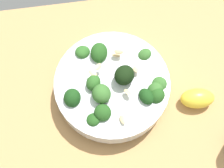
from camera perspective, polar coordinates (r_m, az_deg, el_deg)
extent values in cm
cube|color=tan|center=(61.51, 3.43, -5.16)|extent=(56.45, 56.45, 3.05)
cylinder|color=white|center=(60.58, 0.00, -1.22)|extent=(12.34, 12.34, 1.32)
cylinder|color=white|center=(58.12, 0.00, -0.26)|extent=(22.44, 22.44, 3.97)
cylinder|color=silver|center=(56.66, 0.00, 0.35)|extent=(19.56, 19.56, 0.80)
cylinder|color=#4A8F3C|center=(59.80, -2.46, 5.24)|extent=(1.73, 1.58, 1.60)
ellipsoid|color=#23511C|center=(58.19, -2.54, 6.09)|extent=(5.19, 5.37, 4.71)
cylinder|color=#589D47|center=(58.33, 8.95, -0.62)|extent=(1.35, 1.01, 1.69)
ellipsoid|color=#386B2B|center=(56.92, 9.17, -0.04)|extent=(4.52, 4.56, 3.02)
cylinder|color=#3C7A32|center=(60.69, -5.60, 5.53)|extent=(1.34, 1.26, 1.59)
ellipsoid|color=#2D6023|center=(59.41, -5.72, 6.20)|extent=(4.65, 4.84, 3.27)
cylinder|color=#4A8F3C|center=(57.34, 8.20, -1.71)|extent=(1.44, 1.40, 1.28)
ellipsoid|color=#386B2B|center=(56.08, 8.38, -1.21)|extent=(4.26, 5.06, 4.48)
cylinder|color=#4A8F3C|center=(56.40, -3.57, -0.30)|extent=(1.57, 1.65, 1.17)
ellipsoid|color=#2D6023|center=(55.15, -3.65, 0.24)|extent=(4.58, 4.37, 3.92)
cylinder|color=#589D47|center=(55.59, -2.00, -2.63)|extent=(2.05, 1.98, 1.84)
ellipsoid|color=#386B2B|center=(53.76, -2.06, -1.92)|extent=(4.61, 4.09, 4.39)
cylinder|color=#589D47|center=(55.16, -3.59, -7.31)|extent=(1.45, 1.36, 1.42)
ellipsoid|color=#23511C|center=(53.88, -3.67, -6.94)|extent=(4.00, 3.89, 2.64)
cylinder|color=#589D47|center=(60.63, 6.18, 4.96)|extent=(1.41, 1.26, 1.69)
ellipsoid|color=#386B2B|center=(59.30, 6.32, 5.64)|extent=(4.16, 3.92, 3.85)
cylinder|color=#4A8F3C|center=(56.61, -7.52, -3.31)|extent=(1.57, 1.63, 1.65)
ellipsoid|color=#194216|center=(54.96, -7.74, -2.69)|extent=(4.45, 4.92, 4.93)
cylinder|color=#2F662B|center=(57.17, 8.45, -2.60)|extent=(1.64, 1.51, 1.54)
ellipsoid|color=#23511C|center=(55.65, 8.67, -2.02)|extent=(4.36, 5.04, 4.21)
cylinder|color=#589D47|center=(56.52, 2.35, 0.93)|extent=(1.58, 1.59, 1.73)
ellipsoid|color=black|center=(54.83, 2.42, 1.72)|extent=(6.55, 5.86, 5.58)
cylinder|color=#3C7A32|center=(56.35, 6.51, -2.91)|extent=(1.58, 1.49, 1.47)
ellipsoid|color=#194216|center=(54.95, 6.67, -2.37)|extent=(4.20, 4.52, 3.74)
cylinder|color=#4A8F3C|center=(55.08, -1.78, -6.14)|extent=(1.73, 1.66, 1.65)
ellipsoid|color=#23511C|center=(53.40, -1.83, -5.60)|extent=(3.77, 4.47, 3.71)
ellipsoid|color=#DBBC84|center=(56.50, 4.67, 2.78)|extent=(1.42, 1.98, 0.94)
ellipsoid|color=#DBBC84|center=(56.96, 1.30, 6.31)|extent=(2.01, 1.45, 0.89)
ellipsoid|color=#DBBC84|center=(54.16, 3.09, -1.63)|extent=(1.83, 2.05, 0.91)
ellipsoid|color=#DBBC84|center=(53.17, 2.08, -6.92)|extent=(1.43, 2.02, 0.76)
ellipsoid|color=#DBBC84|center=(57.99, 0.85, 5.61)|extent=(1.94, 1.34, 0.81)
ellipsoid|color=#DBBC84|center=(54.99, -3.78, 2.12)|extent=(1.99, 1.99, 0.46)
ellipsoid|color=#DBBC84|center=(55.19, -2.70, 3.36)|extent=(1.98, 1.99, 0.98)
ellipsoid|color=yellow|center=(60.97, 16.25, -2.69)|extent=(7.13, 4.69, 3.97)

